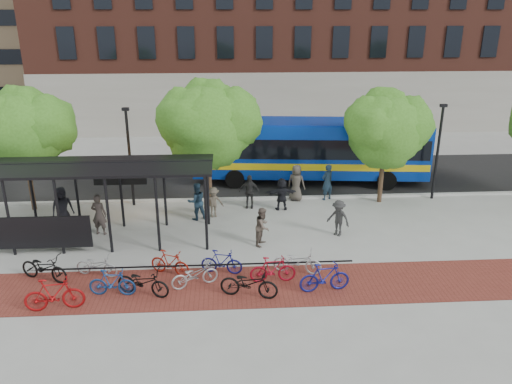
{
  "coord_description": "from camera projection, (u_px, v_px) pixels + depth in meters",
  "views": [
    {
      "loc": [
        -2.1,
        -21.11,
        9.57
      ],
      "look_at": [
        -0.75,
        0.79,
        1.6
      ],
      "focal_mm": 35.0,
      "sensor_mm": 36.0,
      "label": 1
    }
  ],
  "objects": [
    {
      "name": "asphalt_street",
      "position": [
        261.0,
        176.0,
        30.7
      ],
      "size": [
        160.0,
        8.0,
        0.01
      ],
      "primitive_type": "cube",
      "color": "black",
      "rests_on": "ground"
    },
    {
      "name": "bike_1",
      "position": [
        54.0,
        294.0,
        16.78
      ],
      "size": [
        2.04,
        0.78,
        1.19
      ],
      "primitive_type": "imported",
      "rotation": [
        0.0,
        0.0,
        1.69
      ],
      "color": "maroon",
      "rests_on": "ground"
    },
    {
      "name": "lamp_post_left",
      "position": [
        130.0,
        154.0,
        25.23
      ],
      "size": [
        0.35,
        0.2,
        5.12
      ],
      "color": "black",
      "rests_on": "ground"
    },
    {
      "name": "pedestrian_1",
      "position": [
        99.0,
        214.0,
        22.43
      ],
      "size": [
        0.78,
        0.59,
        1.92
      ],
      "primitive_type": "imported",
      "rotation": [
        0.0,
        0.0,
        2.95
      ],
      "color": "#3F3632",
      "rests_on": "ground"
    },
    {
      "name": "bike_rack_rail",
      "position": [
        198.0,
        276.0,
        19.16
      ],
      "size": [
        12.0,
        0.05,
        0.95
      ],
      "primitive_type": "cube",
      "color": "black",
      "rests_on": "ground"
    },
    {
      "name": "pedestrian_8",
      "position": [
        263.0,
        226.0,
        21.47
      ],
      "size": [
        0.93,
        1.02,
        1.7
      ],
      "primitive_type": "imported",
      "rotation": [
        0.0,
        0.0,
        1.14
      ],
      "color": "brown",
      "rests_on": "ground"
    },
    {
      "name": "bus",
      "position": [
        310.0,
        147.0,
        29.18
      ],
      "size": [
        13.68,
        4.23,
        3.64
      ],
      "rotation": [
        0.0,
        0.0,
        -0.1
      ],
      "color": "#082FA0",
      "rests_on": "ground"
    },
    {
      "name": "bike_9",
      "position": [
        273.0,
        269.0,
        18.56
      ],
      "size": [
        1.74,
        0.54,
        1.04
      ],
      "primitive_type": "imported",
      "rotation": [
        0.0,
        0.0,
        1.6
      ],
      "color": "maroon",
      "rests_on": "ground"
    },
    {
      "name": "pedestrian_6",
      "position": [
        296.0,
        183.0,
        26.52
      ],
      "size": [
        1.14,
        1.0,
        1.96
      ],
      "primitive_type": "imported",
      "rotation": [
        0.0,
        0.0,
        2.65
      ],
      "color": "#463F38",
      "rests_on": "ground"
    },
    {
      "name": "pedestrian_5",
      "position": [
        282.0,
        194.0,
        25.29
      ],
      "size": [
        1.57,
        0.56,
        1.67
      ],
      "primitive_type": "imported",
      "rotation": [
        0.0,
        0.0,
        3.19
      ],
      "color": "black",
      "rests_on": "ground"
    },
    {
      "name": "brick_strip",
      "position": [
        232.0,
        287.0,
        18.39
      ],
      "size": [
        24.0,
        3.0,
        0.01
      ],
      "primitive_type": "cube",
      "color": "maroon",
      "rests_on": "ground"
    },
    {
      "name": "pedestrian_4",
      "position": [
        249.0,
        191.0,
        25.54
      ],
      "size": [
        1.08,
        0.56,
        1.75
      ],
      "primitive_type": "imported",
      "rotation": [
        0.0,
        0.0,
        6.15
      ],
      "color": "#242424",
      "rests_on": "ground"
    },
    {
      "name": "bike_5",
      "position": [
        170.0,
        263.0,
        19.1
      ],
      "size": [
        1.71,
        1.12,
        1.0
      ],
      "primitive_type": "imported",
      "rotation": [
        0.0,
        0.0,
        1.14
      ],
      "color": "maroon",
      "rests_on": "ground"
    },
    {
      "name": "tree_c",
      "position": [
        387.0,
        127.0,
        25.31
      ],
      "size": [
        4.66,
        3.8,
        5.92
      ],
      "color": "#382619",
      "rests_on": "ground"
    },
    {
      "name": "bike_10",
      "position": [
        297.0,
        261.0,
        19.22
      ],
      "size": [
        1.98,
        1.11,
        0.99
      ],
      "primitive_type": "imported",
      "rotation": [
        0.0,
        0.0,
        1.31
      ],
      "color": "#AFAFB1",
      "rests_on": "ground"
    },
    {
      "name": "pedestrian_7",
      "position": [
        327.0,
        182.0,
        26.61
      ],
      "size": [
        0.85,
        0.76,
        1.96
      ],
      "primitive_type": "imported",
      "rotation": [
        0.0,
        0.0,
        3.66
      ],
      "color": "#1A2C3D",
      "rests_on": "ground"
    },
    {
      "name": "pedestrian_9",
      "position": [
        338.0,
        218.0,
        22.35
      ],
      "size": [
        1.24,
        1.17,
        1.68
      ],
      "primitive_type": "imported",
      "rotation": [
        0.0,
        0.0,
        5.6
      ],
      "color": "#292929",
      "rests_on": "ground"
    },
    {
      "name": "bike_8",
      "position": [
        249.0,
        283.0,
        17.58
      ],
      "size": [
        2.2,
        1.22,
        1.09
      ],
      "primitive_type": "imported",
      "rotation": [
        0.0,
        0.0,
        1.32
      ],
      "color": "black",
      "rests_on": "ground"
    },
    {
      "name": "bike_6",
      "position": [
        195.0,
        275.0,
        18.29
      ],
      "size": [
        1.89,
        1.23,
        0.94
      ],
      "primitive_type": "imported",
      "rotation": [
        0.0,
        0.0,
        1.94
      ],
      "color": "#9C9C9E",
      "rests_on": "ground"
    },
    {
      "name": "ground",
      "position": [
        273.0,
        230.0,
        23.2
      ],
      "size": [
        160.0,
        160.0,
        0.0
      ],
      "primitive_type": "plane",
      "color": "#9E9E99",
      "rests_on": "ground"
    },
    {
      "name": "bike_2",
      "position": [
        97.0,
        265.0,
        19.02
      ],
      "size": [
        1.79,
        1.03,
        0.89
      ],
      "primitive_type": "imported",
      "rotation": [
        0.0,
        0.0,
        1.3
      ],
      "color": "#9D9DA0",
      "rests_on": "ground"
    },
    {
      "name": "tree_b",
      "position": [
        209.0,
        121.0,
        24.65
      ],
      "size": [
        5.15,
        4.2,
        6.47
      ],
      "color": "#382619",
      "rests_on": "ground"
    },
    {
      "name": "building_brick",
      "position": [
        358.0,
        6.0,
        44.75
      ],
      "size": [
        55.0,
        14.0,
        20.0
      ],
      "primitive_type": "cube",
      "color": "brown",
      "rests_on": "ground"
    },
    {
      "name": "bike_3",
      "position": [
        112.0,
        283.0,
        17.68
      ],
      "size": [
        1.73,
        0.63,
        1.01
      ],
      "primitive_type": "imported",
      "rotation": [
        0.0,
        0.0,
        1.48
      ],
      "color": "navy",
      "rests_on": "ground"
    },
    {
      "name": "bike_4",
      "position": [
        143.0,
        282.0,
        17.69
      ],
      "size": [
        2.12,
        1.32,
        1.05
      ],
      "primitive_type": "imported",
      "rotation": [
        0.0,
        0.0,
        1.23
      ],
      "color": "black",
      "rests_on": "ground"
    },
    {
      "name": "bike_0",
      "position": [
        44.0,
        267.0,
        18.67
      ],
      "size": [
        2.17,
        1.45,
        1.08
      ],
      "primitive_type": "imported",
      "rotation": [
        0.0,
        0.0,
        1.18
      ],
      "color": "black",
      "rests_on": "ground"
    },
    {
      "name": "lamp_post_right",
      "position": [
        438.0,
        149.0,
        26.15
      ],
      "size": [
        0.35,
        0.2,
        5.12
      ],
      "color": "black",
      "rests_on": "ground"
    },
    {
      "name": "bus_shelter",
      "position": [
        85.0,
        175.0,
        21.26
      ],
      "size": [
        10.6,
        3.07,
        3.6
      ],
      "color": "black",
      "rests_on": "ground"
    },
    {
      "name": "pedestrian_0",
      "position": [
        62.0,
        207.0,
        23.18
      ],
      "size": [
        1.14,
        1.0,
        1.97
      ],
      "primitive_type": "imported",
      "rotation": [
        0.0,
        0.0,
        0.47
      ],
      "color": "black",
      "rests_on": "ground"
    },
    {
      "name": "curb",
      "position": [
        266.0,
        198.0,
        26.93
      ],
      "size": [
        160.0,
        0.25,
        0.12
      ],
      "primitive_type": "cube",
      "color": "#B7B7B2",
      "rests_on": "ground"
    },
    {
      "name": "pedestrian_3",
      "position": [
        214.0,
        202.0,
        24.41
      ],
      "size": [
        1.1,
        0.79,
        1.53
      ],
      "primitive_type": "imported",
      "rotation": [
        0.0,
        0.0,
        0.24
      ],
      "color": "#4E463A",
      "rests_on": "ground"
    },
    {
      "name": "bike_11",
      "position": [
        325.0,
        277.0,
        17.93
      ],
      "size": [
        1.91,
        0.72,
        1.12
      ],
      "primitive_type": "imported",
      "rotation": [
        0.0,
        0.0,
        1.68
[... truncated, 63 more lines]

